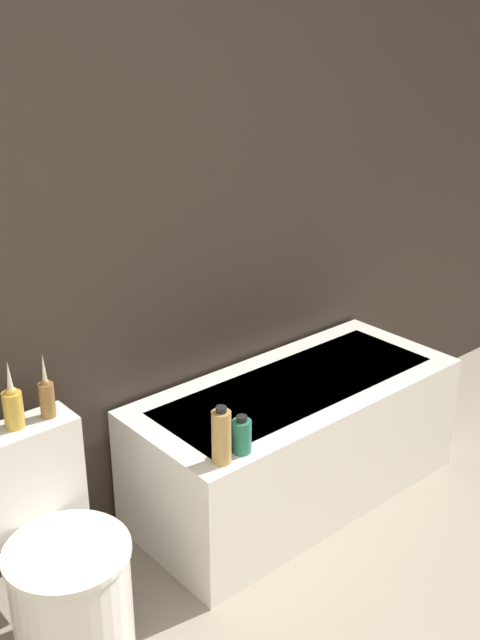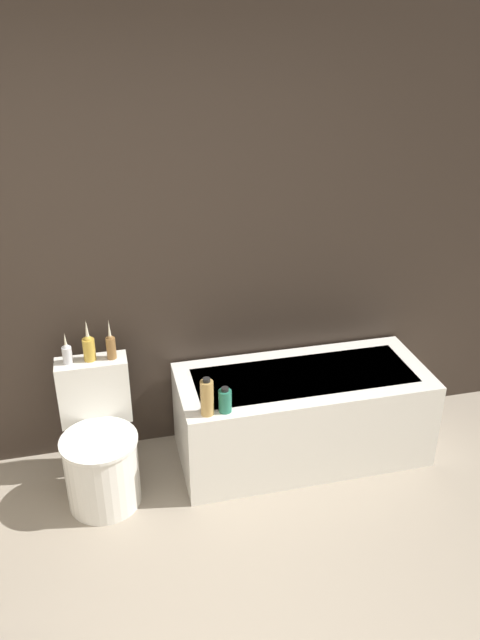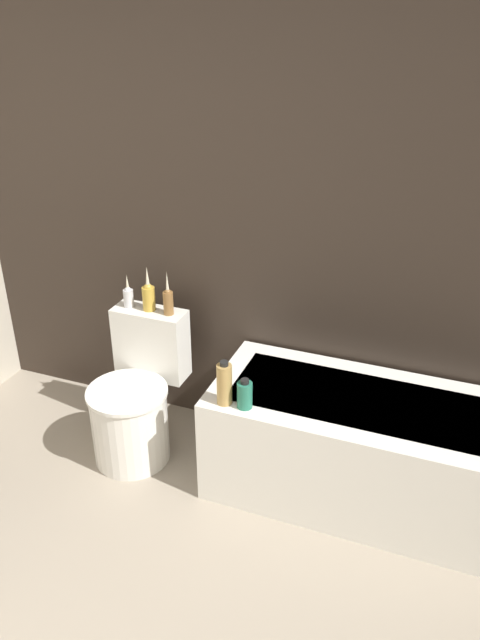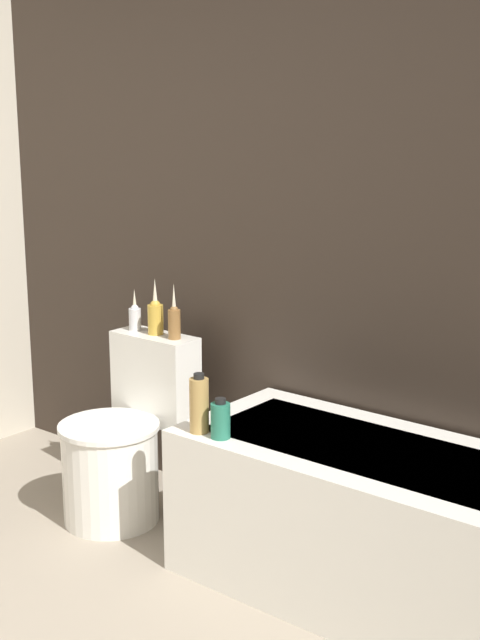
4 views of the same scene
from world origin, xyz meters
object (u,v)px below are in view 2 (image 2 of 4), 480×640
at_px(vase_silver, 89,347).
at_px(shampoo_bottle_tall, 207,397).
at_px(shampoo_bottle_short, 225,400).
at_px(toilet, 100,449).
at_px(bathtub, 302,414).
at_px(vase_gold, 67,353).
at_px(vase_bronze, 111,346).

bearing_deg(vase_silver, shampoo_bottle_tall, -33.18).
bearing_deg(shampoo_bottle_tall, shampoo_bottle_short, 1.91).
distance_m(toilet, vase_silver, 0.58).
relative_size(bathtub, vase_silver, 6.14).
xyz_separation_m(vase_gold, vase_silver, (0.12, 0.01, 0.02)).
distance_m(toilet, shampoo_bottle_tall, 0.70).
relative_size(shampoo_bottle_tall, shampoo_bottle_short, 1.50).
bearing_deg(bathtub, shampoo_bottle_tall, -158.17).
relative_size(vase_silver, shampoo_bottle_tall, 1.10).
height_order(bathtub, shampoo_bottle_tall, shampoo_bottle_tall).
relative_size(vase_gold, vase_silver, 0.76).
bearing_deg(toilet, shampoo_bottle_short, -13.31).
bearing_deg(shampoo_bottle_short, shampoo_bottle_tall, -178.09).
relative_size(toilet, vase_gold, 4.09).
distance_m(shampoo_bottle_tall, shampoo_bottle_short, 0.11).
bearing_deg(vase_gold, bathtub, -5.27).
relative_size(bathtub, vase_bronze, 6.27).
bearing_deg(vase_gold, toilet, -60.55).
distance_m(toilet, vase_bronze, 0.58).
xyz_separation_m(vase_gold, shampoo_bottle_short, (0.80, -0.37, -0.19)).
relative_size(bathtub, vase_gold, 8.08).
height_order(vase_silver, vase_bronze, vase_silver).
bearing_deg(vase_silver, vase_gold, -176.76).
xyz_separation_m(vase_silver, shampoo_bottle_tall, (0.58, -0.38, -0.18)).
relative_size(vase_silver, shampoo_bottle_short, 1.65).
bearing_deg(bathtub, vase_gold, 174.73).
relative_size(vase_bronze, shampoo_bottle_short, 1.61).
bearing_deg(toilet, bathtub, 4.13).
xyz_separation_m(bathtub, toilet, (-1.21, -0.09, 0.02)).
distance_m(vase_gold, shampoo_bottle_short, 0.90).
bearing_deg(vase_silver, bathtub, -6.10).
distance_m(vase_bronze, shampoo_bottle_short, 0.71).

